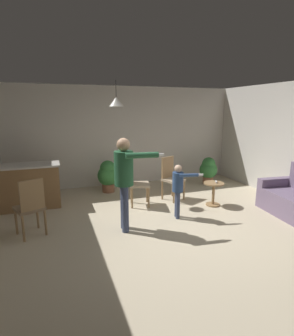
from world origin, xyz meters
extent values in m
plane|color=beige|center=(0.00, 0.00, 0.00)|extent=(7.68, 7.68, 0.00)
cube|color=beige|center=(0.00, 3.20, 1.35)|extent=(6.40, 0.10, 2.70)
cube|color=slate|center=(2.63, 0.30, 0.32)|extent=(0.86, 0.27, 0.63)
cylinder|color=#99754C|center=(2.95, 0.25, 0.03)|extent=(0.05, 0.05, 0.06)
cylinder|color=#99754C|center=(2.31, 0.33, 0.03)|extent=(0.05, 0.05, 0.06)
cube|color=olive|center=(-2.45, 2.00, 0.45)|extent=(1.20, 0.60, 0.91)
cube|color=beige|center=(-2.45, 2.00, 0.93)|extent=(1.26, 0.66, 0.04)
cylinder|color=#99754C|center=(1.34, 0.77, 0.51)|extent=(0.44, 0.44, 0.03)
cylinder|color=#99754C|center=(1.34, 0.77, 0.24)|extent=(0.06, 0.06, 0.49)
cylinder|color=#99754C|center=(1.34, 0.77, 0.01)|extent=(0.31, 0.31, 0.03)
cylinder|color=#384260|center=(-0.82, 0.30, 0.41)|extent=(0.12, 0.12, 0.82)
cylinder|color=#384260|center=(-0.84, 0.13, 0.41)|extent=(0.12, 0.12, 0.82)
cylinder|color=#265938|center=(-0.83, 0.21, 1.12)|extent=(0.33, 0.33, 0.58)
sphere|color=tan|center=(-0.83, 0.21, 1.52)|extent=(0.22, 0.22, 0.22)
cylinder|color=#265938|center=(-0.81, 0.40, 1.09)|extent=(0.10, 0.10, 0.55)
cylinder|color=#265938|center=(-0.58, -0.01, 1.36)|extent=(0.56, 0.16, 0.10)
cube|color=white|center=(-0.27, -0.04, 1.36)|extent=(0.13, 0.05, 0.04)
cylinder|color=#384260|center=(0.30, 0.46, 0.27)|extent=(0.08, 0.08, 0.54)
cylinder|color=#384260|center=(0.27, 0.35, 0.27)|extent=(0.08, 0.08, 0.54)
cylinder|color=navy|center=(0.29, 0.40, 0.73)|extent=(0.21, 0.21, 0.38)
sphere|color=#D8AD8C|center=(0.29, 0.40, 0.99)|extent=(0.15, 0.15, 0.15)
cylinder|color=navy|center=(0.31, 0.52, 0.71)|extent=(0.06, 0.06, 0.36)
cylinder|color=navy|center=(0.43, 0.24, 0.89)|extent=(0.36, 0.14, 0.06)
cube|color=white|center=(0.64, 0.20, 0.89)|extent=(0.13, 0.06, 0.04)
cylinder|color=#99754C|center=(-0.32, 1.54, 0.23)|extent=(0.04, 0.04, 0.45)
cylinder|color=#99754C|center=(-0.41, 1.19, 0.23)|extent=(0.04, 0.04, 0.45)
cylinder|color=#99754C|center=(0.03, 1.45, 0.23)|extent=(0.04, 0.04, 0.45)
cylinder|color=#99754C|center=(-0.06, 1.10, 0.23)|extent=(0.04, 0.04, 0.45)
cube|color=tan|center=(-0.19, 1.32, 0.47)|extent=(0.51, 0.51, 0.05)
cube|color=#99754C|center=(-0.37, 1.36, 0.75)|extent=(0.13, 0.38, 0.50)
cylinder|color=#99754C|center=(0.76, 1.66, 0.23)|extent=(0.04, 0.04, 0.45)
cylinder|color=#99754C|center=(0.43, 1.52, 0.23)|extent=(0.04, 0.04, 0.45)
cylinder|color=#99754C|center=(0.91, 1.33, 0.23)|extent=(0.04, 0.04, 0.45)
cylinder|color=#99754C|center=(0.58, 1.19, 0.23)|extent=(0.04, 0.04, 0.45)
cube|color=tan|center=(0.67, 1.42, 0.47)|extent=(0.55, 0.55, 0.05)
cube|color=#99754C|center=(0.59, 1.60, 0.75)|extent=(0.36, 0.19, 0.50)
cylinder|color=#99754C|center=(-2.47, 0.32, 0.23)|extent=(0.04, 0.04, 0.45)
cylinder|color=#99754C|center=(-2.14, 0.46, 0.23)|extent=(0.04, 0.04, 0.45)
cylinder|color=#99754C|center=(-2.61, 0.66, 0.23)|extent=(0.04, 0.04, 0.45)
cylinder|color=#99754C|center=(-2.28, 0.79, 0.23)|extent=(0.04, 0.04, 0.45)
cube|color=#7F664C|center=(-2.38, 0.56, 0.47)|extent=(0.55, 0.55, 0.05)
cube|color=#99754C|center=(-2.30, 0.38, 0.75)|extent=(0.36, 0.18, 0.50)
cylinder|color=brown|center=(-0.65, 2.53, 0.12)|extent=(0.31, 0.31, 0.25)
sphere|color=#387F3D|center=(-0.65, 2.53, 0.43)|extent=(0.54, 0.54, 0.54)
sphere|color=#387F3D|center=(-0.65, 2.53, 0.62)|extent=(0.40, 0.40, 0.40)
cylinder|color=brown|center=(2.20, 2.36, 0.11)|extent=(0.29, 0.29, 0.23)
sphere|color=#387F3D|center=(2.20, 2.36, 0.40)|extent=(0.50, 0.50, 0.50)
sphere|color=#387F3D|center=(2.20, 2.36, 0.58)|extent=(0.37, 0.37, 0.37)
cube|color=white|center=(1.38, 0.75, 0.54)|extent=(0.10, 0.13, 0.04)
cone|color=silver|center=(-0.57, 1.75, 2.25)|extent=(0.32, 0.32, 0.20)
cylinder|color=black|center=(-0.57, 1.75, 2.52)|extent=(0.01, 0.01, 0.36)
camera|label=1|loc=(-1.94, -4.12, 2.10)|focal=28.88mm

